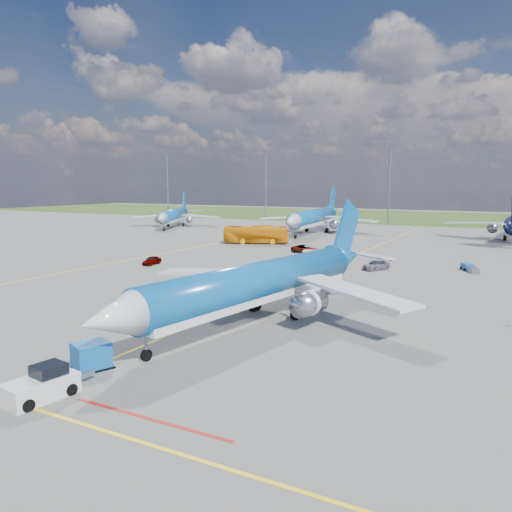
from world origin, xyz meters
The scene contains 15 objects.
ground centered at (0.00, 0.00, 0.00)m, with size 400.00×400.00×0.00m, color #555553.
grass_strip centered at (0.00, 150.00, 0.00)m, with size 400.00×80.00×0.01m, color #2D4719.
taxiway_lines centered at (0.17, 27.70, 0.01)m, with size 60.25×160.00×0.02m.
floodlight_masts centered at (10.00, 110.00, 12.56)m, with size 202.20×0.50×22.70m.
bg_jet_nw centered at (-60.98, 75.09, 0.00)m, with size 26.91×35.32×9.25m, color #0B559E, non-canonical shape.
bg_jet_nnw centered at (-20.27, 77.08, 0.00)m, with size 31.86×41.82×10.95m, color #0B559E, non-canonical shape.
main_airliner centered at (4.38, 0.98, 0.00)m, with size 28.83×37.84×9.91m, color #0B559E, non-canonical shape.
pushback_tug centered at (1.06, -18.79, 0.74)m, with size 2.57×5.51×1.83m.
uld_container centered at (0.08, -14.22, 0.87)m, with size 1.75×2.18×1.75m, color #0C57AC.
apron_bus centered at (-22.58, 51.42, 1.81)m, with size 3.05×13.02×3.63m, color orange.
service_car_a centered at (-23.87, 20.73, 0.63)m, with size 1.49×3.71×1.26m, color #999999.
service_car_b centered at (-8.56, 42.97, 0.70)m, with size 2.32×5.03×1.40m, color #999999.
service_car_c centered at (6.72, 32.02, 0.64)m, with size 1.80×4.44×1.29m, color #999999.
baggage_tug_w centered at (18.41, 36.66, 0.44)m, with size 2.76×4.26×0.94m.
baggage_tug_c centered at (-23.38, 54.06, 0.45)m, with size 1.23×4.28×0.96m.
Camera 1 is at (24.05, -36.65, 11.90)m, focal length 35.00 mm.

